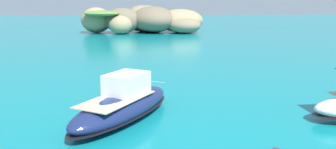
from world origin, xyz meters
name	(u,v)px	position (x,y,z in m)	size (l,w,h in m)	color
islet_large	(158,20)	(-0.52, 79.59, 3.10)	(22.20, 17.82, 6.83)	#9E8966
islet_small	(111,20)	(-12.36, 76.99, 3.18)	(16.97, 12.31, 6.34)	#756651
motorboat_navy	(123,104)	(-5.12, 12.02, 1.02)	(7.90, 10.52, 3.05)	navy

